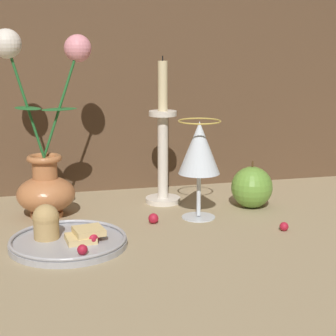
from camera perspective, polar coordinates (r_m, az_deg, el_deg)
name	(u,v)px	position (r m, az deg, el deg)	size (l,w,h in m)	color
ground_plane	(144,222)	(1.05, -2.46, -5.47)	(2.40, 2.40, 0.00)	#9E8966
vase	(45,160)	(1.08, -12.41, 0.83)	(0.18, 0.11, 0.35)	#B77042
plate_with_pastries	(66,237)	(0.94, -10.36, -6.95)	(0.19, 0.19, 0.07)	#A3A3A8
wine_glass	(200,151)	(1.04, 3.23, 1.71)	(0.08, 0.08, 0.19)	silver
candlestick	(163,149)	(1.15, -0.53, 1.96)	(0.07, 0.07, 0.30)	silver
apple_beside_vase	(252,187)	(1.14, 8.51, -1.94)	(0.08, 0.08, 0.10)	#669938
berry_near_plate	(153,218)	(1.04, -1.49, -5.14)	(0.02, 0.02, 0.02)	#AD192D
berry_front_center	(284,226)	(1.02, 11.70, -5.84)	(0.02, 0.02, 0.02)	#AD192D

